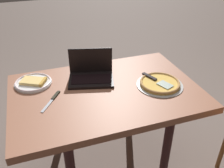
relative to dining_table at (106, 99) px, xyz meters
name	(u,v)px	position (x,y,z in m)	size (l,w,h in m)	color
ground_plane	(107,161)	(0.00, 0.00, -0.64)	(12.00, 12.00, 0.00)	#6F5F56
dining_table	(106,99)	(0.00, 0.00, 0.00)	(1.28, 0.85, 0.72)	#935B43
laptop	(91,74)	(0.06, -0.18, 0.12)	(0.37, 0.30, 0.21)	black
pizza_plate	(33,82)	(0.46, -0.24, 0.09)	(0.26, 0.26, 0.04)	white
pizza_tray	(160,83)	(-0.38, 0.07, 0.09)	(0.33, 0.33, 0.03)	#A3A4A4
table_knife	(53,99)	(0.36, 0.00, 0.08)	(0.15, 0.20, 0.01)	silver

